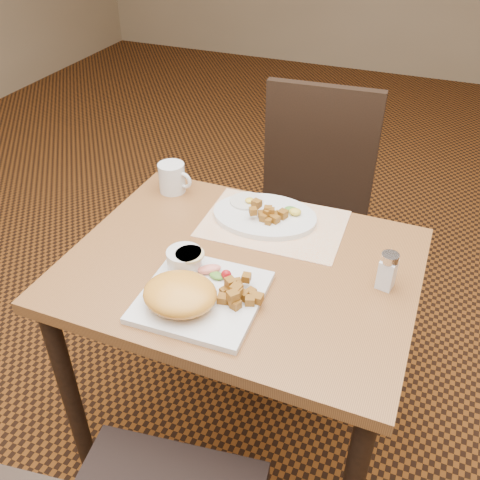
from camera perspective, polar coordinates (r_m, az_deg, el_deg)
name	(u,v)px	position (r m, az deg, el deg)	size (l,w,h in m)	color
ground	(241,434)	(1.95, 0.09, -20.03)	(8.00, 8.00, 0.00)	black
table	(241,294)	(1.47, 0.11, -5.82)	(0.90, 0.70, 0.75)	brown
chair_far	(310,207)	(2.03, 7.42, 3.53)	(0.45, 0.45, 0.97)	black
placemat	(274,224)	(1.55, 3.61, 1.76)	(0.40, 0.28, 0.00)	white
plate_square	(202,297)	(1.29, -4.09, -6.05)	(0.28, 0.28, 0.02)	silver
plate_oval	(265,216)	(1.56, 2.64, 2.59)	(0.30, 0.23, 0.02)	silver
hollandaise_mound	(179,294)	(1.24, -6.48, -5.76)	(0.18, 0.16, 0.06)	gold
ramekin	(185,259)	(1.35, -5.92, -2.01)	(0.10, 0.09, 0.05)	silver
garnish_sq	(215,272)	(1.33, -2.70, -3.40)	(0.10, 0.06, 0.03)	#387223
fried_egg	(247,201)	(1.61, 0.75, 4.19)	(0.10, 0.10, 0.02)	white
garnish_ov	(294,211)	(1.56, 5.73, 3.12)	(0.06, 0.05, 0.02)	#387223
salt_shaker	(388,270)	(1.34, 15.46, -3.14)	(0.05, 0.05, 0.10)	white
coffee_mug	(173,178)	(1.69, -7.21, 6.60)	(0.11, 0.08, 0.09)	silver
home_fries_sq	(238,293)	(1.26, -0.23, -5.72)	(0.11, 0.11, 0.04)	#995F18
home_fries_ov	(268,214)	(1.53, 3.03, 2.83)	(0.11, 0.07, 0.04)	#995F18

